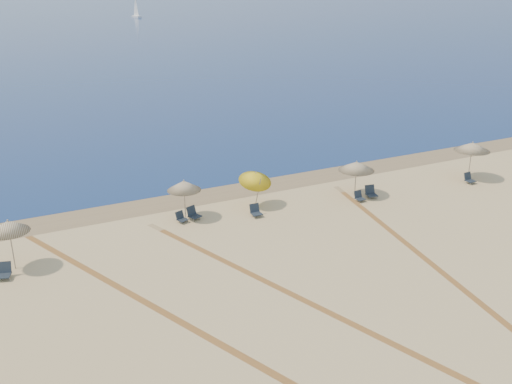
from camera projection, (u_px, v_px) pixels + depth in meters
wet_sand at (228, 191)px, 36.89m from camera, size 500.00×500.00×0.00m
umbrella_1 at (9, 226)px, 26.55m from camera, size 1.85×1.85×2.51m
umbrella_2 at (184, 186)px, 32.14m from camera, size 1.89×1.89×2.31m
umbrella_3 at (256, 178)px, 33.79m from camera, size 1.94×2.01×2.43m
umbrella_4 at (356, 166)px, 35.50m from camera, size 2.23×2.23×2.26m
umbrella_5 at (472, 147)px, 38.33m from camera, size 2.32×2.32×2.56m
chair_2 at (4, 272)px, 26.37m from camera, size 0.78×0.84×0.72m
chair_3 at (181, 218)px, 32.26m from camera, size 0.67×0.72×0.60m
chair_4 at (193, 214)px, 32.65m from camera, size 0.81×0.86×0.72m
chair_5 at (256, 211)px, 33.04m from camera, size 0.59×0.68×0.69m
chair_6 at (359, 197)px, 35.22m from camera, size 0.52×0.61×0.62m
chair_7 at (371, 192)px, 35.75m from camera, size 0.73×0.82×0.75m
chair_8 at (469, 179)px, 38.18m from camera, size 0.61×0.70×0.69m
sailboat_0 at (136, 10)px, 170.86m from camera, size 1.77×4.70×6.83m
tire_tracks at (334, 313)px, 23.77m from camera, size 47.15×42.59×0.00m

